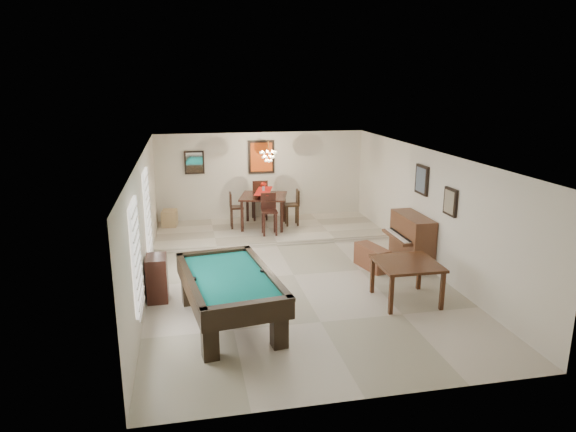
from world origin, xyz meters
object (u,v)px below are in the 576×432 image
object	(u,v)px
pool_table	(230,300)
dining_chair_west	(237,210)
dining_chair_east	(292,208)
corner_bench	(170,218)
apothecary_chest	(157,278)
square_table	(406,282)
dining_chair_north	(259,200)
upright_piano	(406,241)
flower_vase	(263,186)
piano_bench	(372,257)
dining_chair_south	(269,215)
chandelier	(268,152)
dining_table	(264,209)

from	to	relation	value
pool_table	dining_chair_west	xyz separation A→B (m)	(0.69, 5.47, 0.18)
dining_chair_east	corner_bench	size ratio (longest dim) A/B	2.03
apothecary_chest	corner_bench	xyz separation A→B (m)	(0.13, 4.74, -0.09)
square_table	dining_chair_north	distance (m)	6.23
upright_piano	corner_bench	world-z (taller)	upright_piano
upright_piano	flower_vase	bearing A→B (deg)	129.19
square_table	apothecary_chest	xyz separation A→B (m)	(-4.57, 0.99, 0.04)
piano_bench	dining_chair_south	size ratio (longest dim) A/B	0.85
dining_chair_south	dining_chair_north	world-z (taller)	dining_chair_north
upright_piano	dining_chair_south	world-z (taller)	dining_chair_south
dining_chair_south	chandelier	distance (m)	1.63
apothecary_chest	flower_vase	bearing A→B (deg)	57.19
dining_chair_east	dining_chair_north	bearing A→B (deg)	-131.55
dining_chair_south	chandelier	world-z (taller)	chandelier
square_table	upright_piano	xyz separation A→B (m)	(0.81, 1.83, 0.19)
dining_chair_west	corner_bench	distance (m)	1.91
apothecary_chest	dining_chair_south	world-z (taller)	dining_chair_south
pool_table	corner_bench	distance (m)	6.11
dining_chair_east	chandelier	size ratio (longest dim) A/B	1.65
apothecary_chest	dining_chair_west	xyz separation A→B (m)	(1.94, 4.20, 0.18)
flower_vase	corner_bench	bearing A→B (deg)	167.08
pool_table	dining_chair_west	distance (m)	5.51
apothecary_chest	square_table	bearing A→B (deg)	-12.26
upright_piano	pool_table	bearing A→B (deg)	-152.96
apothecary_chest	dining_chair_south	distance (m)	4.33
pool_table	flower_vase	bearing A→B (deg)	67.39
upright_piano	flower_vase	xyz separation A→B (m)	(-2.70, 3.31, 0.68)
dining_chair_north	chandelier	world-z (taller)	chandelier
square_table	flower_vase	distance (m)	5.55
upright_piano	dining_chair_south	xyz separation A→B (m)	(-2.67, 2.54, 0.09)
square_table	pool_table	bearing A→B (deg)	-175.28
dining_table	dining_chair_south	distance (m)	0.77
piano_bench	flower_vase	world-z (taller)	flower_vase
upright_piano	dining_chair_south	bearing A→B (deg)	136.46
upright_piano	dining_table	xyz separation A→B (m)	(-2.70, 3.31, 0.05)
corner_bench	dining_chair_east	bearing A→B (deg)	-9.77
flower_vase	dining_chair_north	distance (m)	0.95
piano_bench	apothecary_chest	xyz separation A→B (m)	(-4.56, -0.78, 0.17)
dining_chair_east	flower_vase	bearing A→B (deg)	-86.43
dining_chair_north	dining_chair_east	xyz separation A→B (m)	(0.79, -0.78, -0.09)
square_table	chandelier	bearing A→B (deg)	110.03
apothecary_chest	chandelier	xyz separation A→B (m)	(2.78, 3.91, 1.77)
chandelier	pool_table	bearing A→B (deg)	-106.46
flower_vase	dining_chair_south	xyz separation A→B (m)	(0.03, -0.77, -0.59)
dining_chair_north	corner_bench	xyz separation A→B (m)	(-2.54, -0.20, -0.36)
upright_piano	dining_table	size ratio (longest dim) A/B	1.13
square_table	chandelier	size ratio (longest dim) A/B	1.86
apothecary_chest	dining_table	world-z (taller)	dining_table
flower_vase	dining_chair_west	bearing A→B (deg)	176.17
dining_chair_west	dining_chair_east	world-z (taller)	dining_chair_east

